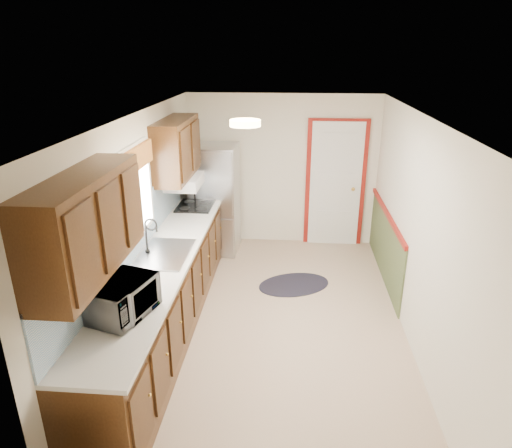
# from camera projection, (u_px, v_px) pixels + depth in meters

# --- Properties ---
(room_shell) EXTENTS (3.20, 5.20, 2.52)m
(room_shell) POSITION_uv_depth(u_px,v_px,m) (275.00, 228.00, 4.95)
(room_shell) COLOR tan
(room_shell) RESTS_ON ground
(kitchen_run) EXTENTS (0.63, 4.00, 2.20)m
(kitchen_run) POSITION_uv_depth(u_px,v_px,m) (159.00, 268.00, 4.92)
(kitchen_run) COLOR #371E0C
(kitchen_run) RESTS_ON ground
(back_wall_trim) EXTENTS (1.12, 2.30, 2.08)m
(back_wall_trim) POSITION_uv_depth(u_px,v_px,m) (345.00, 196.00, 7.04)
(back_wall_trim) COLOR maroon
(back_wall_trim) RESTS_ON ground
(ceiling_fixture) EXTENTS (0.30, 0.30, 0.06)m
(ceiling_fixture) POSITION_uv_depth(u_px,v_px,m) (245.00, 123.00, 4.37)
(ceiling_fixture) COLOR #FFD88C
(ceiling_fixture) RESTS_ON room_shell
(microwave) EXTENTS (0.46, 0.63, 0.38)m
(microwave) POSITION_uv_depth(u_px,v_px,m) (123.00, 295.00, 3.76)
(microwave) COLOR white
(microwave) RESTS_ON kitchen_run
(refrigerator) EXTENTS (0.72, 0.72, 1.69)m
(refrigerator) POSITION_uv_depth(u_px,v_px,m) (215.00, 199.00, 7.07)
(refrigerator) COLOR #B7B7BC
(refrigerator) RESTS_ON ground
(rug) EXTENTS (1.16, 0.97, 0.01)m
(rug) POSITION_uv_depth(u_px,v_px,m) (294.00, 284.00, 6.24)
(rug) COLOR black
(rug) RESTS_ON ground
(cooktop) EXTENTS (0.49, 0.58, 0.02)m
(cooktop) POSITION_uv_depth(u_px,v_px,m) (195.00, 206.00, 6.44)
(cooktop) COLOR black
(cooktop) RESTS_ON kitchen_run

